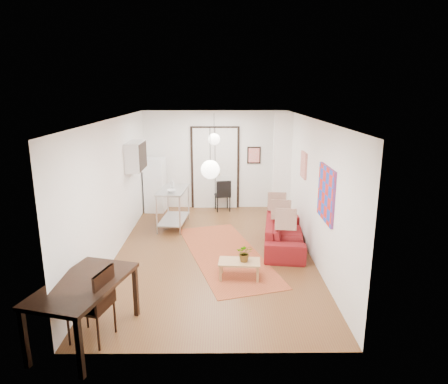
{
  "coord_description": "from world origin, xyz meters",
  "views": [
    {
      "loc": [
        0.16,
        -8.21,
        3.48
      ],
      "look_at": [
        0.24,
        0.46,
        1.25
      ],
      "focal_mm": 32.0,
      "sensor_mm": 36.0,
      "label": 1
    }
  ],
  "objects_px": {
    "dining_table": "(84,289)",
    "black_side_chair": "(223,192)",
    "sofa": "(285,233)",
    "dining_chair_far": "(93,294)",
    "kitchen_counter": "(173,202)",
    "dining_chair_near": "(93,294)",
    "coffee_table": "(239,263)",
    "fridge": "(155,185)"
  },
  "relations": [
    {
      "from": "fridge",
      "to": "black_side_chair",
      "type": "relative_size",
      "value": 1.68
    },
    {
      "from": "kitchen_counter",
      "to": "dining_table",
      "type": "relative_size",
      "value": 0.77
    },
    {
      "from": "sofa",
      "to": "dining_table",
      "type": "distance_m",
      "value": 4.83
    },
    {
      "from": "dining_table",
      "to": "dining_chair_far",
      "type": "distance_m",
      "value": 0.2
    },
    {
      "from": "coffee_table",
      "to": "kitchen_counter",
      "type": "xyz_separation_m",
      "value": [
        -1.58,
        2.99,
        0.37
      ]
    },
    {
      "from": "fridge",
      "to": "dining_table",
      "type": "height_order",
      "value": "fridge"
    },
    {
      "from": "sofa",
      "to": "kitchen_counter",
      "type": "xyz_separation_m",
      "value": [
        -2.68,
        1.43,
        0.35
      ]
    },
    {
      "from": "sofa",
      "to": "black_side_chair",
      "type": "height_order",
      "value": "black_side_chair"
    },
    {
      "from": "dining_chair_far",
      "to": "sofa",
      "type": "bearing_deg",
      "value": 150.65
    },
    {
      "from": "coffee_table",
      "to": "black_side_chair",
      "type": "xyz_separation_m",
      "value": [
        -0.3,
        4.5,
        0.25
      ]
    },
    {
      "from": "fridge",
      "to": "dining_chair_near",
      "type": "distance_m",
      "value": 6.15
    },
    {
      "from": "kitchen_counter",
      "to": "dining_table",
      "type": "xyz_separation_m",
      "value": [
        -0.68,
        -4.87,
        0.12
      ]
    },
    {
      "from": "kitchen_counter",
      "to": "black_side_chair",
      "type": "distance_m",
      "value": 1.99
    },
    {
      "from": "coffee_table",
      "to": "dining_chair_far",
      "type": "distance_m",
      "value": 2.84
    },
    {
      "from": "coffee_table",
      "to": "fridge",
      "type": "relative_size",
      "value": 0.52
    },
    {
      "from": "dining_chair_far",
      "to": "black_side_chair",
      "type": "bearing_deg",
      "value": 178.45
    },
    {
      "from": "kitchen_counter",
      "to": "dining_chair_far",
      "type": "distance_m",
      "value": 4.8
    },
    {
      "from": "dining_table",
      "to": "dining_chair_near",
      "type": "xyz_separation_m",
      "value": [
        0.08,
        0.11,
        -0.15
      ]
    },
    {
      "from": "sofa",
      "to": "coffee_table",
      "type": "xyz_separation_m",
      "value": [
        -1.1,
        -1.56,
        -0.02
      ]
    },
    {
      "from": "sofa",
      "to": "coffee_table",
      "type": "bearing_deg",
      "value": 152.86
    },
    {
      "from": "kitchen_counter",
      "to": "dining_chair_far",
      "type": "bearing_deg",
      "value": -91.72
    },
    {
      "from": "dining_table",
      "to": "fridge",
      "type": "bearing_deg",
      "value": 90.0
    },
    {
      "from": "fridge",
      "to": "dining_table",
      "type": "relative_size",
      "value": 0.88
    },
    {
      "from": "fridge",
      "to": "dining_table",
      "type": "distance_m",
      "value": 6.26
    },
    {
      "from": "kitchen_counter",
      "to": "dining_chair_near",
      "type": "bearing_deg",
      "value": -91.72
    },
    {
      "from": "sofa",
      "to": "dining_chair_far",
      "type": "xyz_separation_m",
      "value": [
        -3.28,
        -3.33,
        0.32
      ]
    },
    {
      "from": "coffee_table",
      "to": "dining_chair_near",
      "type": "relative_size",
      "value": 0.74
    },
    {
      "from": "dining_table",
      "to": "dining_chair_near",
      "type": "height_order",
      "value": "dining_chair_near"
    },
    {
      "from": "dining_chair_near",
      "to": "dining_table",
      "type": "bearing_deg",
      "value": -18.99
    },
    {
      "from": "sofa",
      "to": "black_side_chair",
      "type": "distance_m",
      "value": 3.26
    },
    {
      "from": "dining_table",
      "to": "black_side_chair",
      "type": "xyz_separation_m",
      "value": [
        1.97,
        6.39,
        -0.24
      ]
    },
    {
      "from": "kitchen_counter",
      "to": "dining_chair_far",
      "type": "height_order",
      "value": "dining_chair_far"
    },
    {
      "from": "kitchen_counter",
      "to": "dining_chair_near",
      "type": "xyz_separation_m",
      "value": [
        -0.61,
        -4.76,
        -0.03
      ]
    },
    {
      "from": "dining_table",
      "to": "black_side_chair",
      "type": "bearing_deg",
      "value": 72.88
    },
    {
      "from": "dining_table",
      "to": "sofa",
      "type": "bearing_deg",
      "value": 45.71
    },
    {
      "from": "sofa",
      "to": "dining_chair_far",
      "type": "relative_size",
      "value": 1.99
    },
    {
      "from": "sofa",
      "to": "black_side_chair",
      "type": "xyz_separation_m",
      "value": [
        -1.39,
        2.94,
        0.23
      ]
    },
    {
      "from": "fridge",
      "to": "dining_chair_far",
      "type": "distance_m",
      "value": 6.15
    },
    {
      "from": "dining_table",
      "to": "dining_chair_far",
      "type": "relative_size",
      "value": 1.63
    },
    {
      "from": "coffee_table",
      "to": "kitchen_counter",
      "type": "height_order",
      "value": "kitchen_counter"
    },
    {
      "from": "kitchen_counter",
      "to": "fridge",
      "type": "bearing_deg",
      "value": 121.84
    },
    {
      "from": "sofa",
      "to": "dining_chair_far",
      "type": "distance_m",
      "value": 4.69
    }
  ]
}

